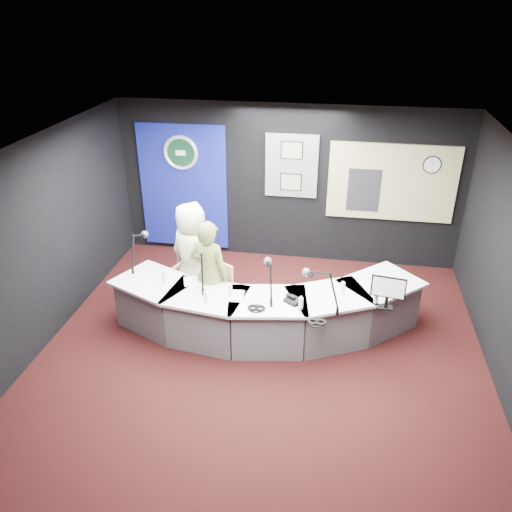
% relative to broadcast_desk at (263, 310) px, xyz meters
% --- Properties ---
extents(ground, '(6.00, 6.00, 0.00)m').
position_rel_broadcast_desk_xyz_m(ground, '(0.05, -0.55, -0.38)').
color(ground, black).
rests_on(ground, ground).
extents(ceiling, '(6.00, 6.00, 0.02)m').
position_rel_broadcast_desk_xyz_m(ceiling, '(0.05, -0.55, 2.42)').
color(ceiling, silver).
rests_on(ceiling, ground).
extents(wall_back, '(6.00, 0.02, 2.80)m').
position_rel_broadcast_desk_xyz_m(wall_back, '(0.05, 2.45, 1.02)').
color(wall_back, black).
rests_on(wall_back, ground).
extents(wall_front, '(6.00, 0.02, 2.80)m').
position_rel_broadcast_desk_xyz_m(wall_front, '(0.05, -3.55, 1.02)').
color(wall_front, black).
rests_on(wall_front, ground).
extents(wall_left, '(0.02, 6.00, 2.80)m').
position_rel_broadcast_desk_xyz_m(wall_left, '(-2.95, -0.55, 1.02)').
color(wall_left, black).
rests_on(wall_left, ground).
extents(broadcast_desk, '(4.50, 1.90, 0.75)m').
position_rel_broadcast_desk_xyz_m(broadcast_desk, '(0.00, 0.00, 0.00)').
color(broadcast_desk, silver).
rests_on(broadcast_desk, ground).
extents(backdrop_panel, '(1.60, 0.05, 2.30)m').
position_rel_broadcast_desk_xyz_m(backdrop_panel, '(-1.85, 2.42, 0.88)').
color(backdrop_panel, navy).
rests_on(backdrop_panel, wall_back).
extents(agency_seal, '(0.63, 0.07, 0.63)m').
position_rel_broadcast_desk_xyz_m(agency_seal, '(-1.85, 2.38, 1.52)').
color(agency_seal, silver).
rests_on(agency_seal, backdrop_panel).
extents(seal_center, '(0.48, 0.01, 0.48)m').
position_rel_broadcast_desk_xyz_m(seal_center, '(-1.85, 2.38, 1.52)').
color(seal_center, black).
rests_on(seal_center, backdrop_panel).
extents(pinboard, '(0.90, 0.04, 1.10)m').
position_rel_broadcast_desk_xyz_m(pinboard, '(0.10, 2.42, 1.38)').
color(pinboard, slate).
rests_on(pinboard, wall_back).
extents(framed_photo_upper, '(0.34, 0.02, 0.27)m').
position_rel_broadcast_desk_xyz_m(framed_photo_upper, '(0.10, 2.39, 1.65)').
color(framed_photo_upper, gray).
rests_on(framed_photo_upper, pinboard).
extents(framed_photo_lower, '(0.34, 0.02, 0.27)m').
position_rel_broadcast_desk_xyz_m(framed_photo_lower, '(0.10, 2.39, 1.09)').
color(framed_photo_lower, gray).
rests_on(framed_photo_lower, pinboard).
extents(booth_window_frame, '(2.12, 0.06, 1.32)m').
position_rel_broadcast_desk_xyz_m(booth_window_frame, '(1.80, 2.42, 1.18)').
color(booth_window_frame, tan).
rests_on(booth_window_frame, wall_back).
extents(booth_glow, '(2.00, 0.02, 1.20)m').
position_rel_broadcast_desk_xyz_m(booth_glow, '(1.80, 2.41, 1.18)').
color(booth_glow, beige).
rests_on(booth_glow, booth_window_frame).
extents(equipment_rack, '(0.55, 0.02, 0.75)m').
position_rel_broadcast_desk_xyz_m(equipment_rack, '(1.35, 2.39, 1.03)').
color(equipment_rack, black).
rests_on(equipment_rack, booth_window_frame).
extents(wall_clock, '(0.28, 0.01, 0.28)m').
position_rel_broadcast_desk_xyz_m(wall_clock, '(2.40, 2.39, 1.52)').
color(wall_clock, white).
rests_on(wall_clock, booth_window_frame).
extents(armchair_left, '(0.63, 0.63, 0.91)m').
position_rel_broadcast_desk_xyz_m(armchair_left, '(-1.20, 0.63, 0.08)').
color(armchair_left, tan).
rests_on(armchair_left, ground).
extents(armchair_right, '(0.67, 0.67, 0.86)m').
position_rel_broadcast_desk_xyz_m(armchair_right, '(-0.79, 0.07, 0.05)').
color(armchair_right, tan).
rests_on(armchair_right, ground).
extents(draped_jacket, '(0.51, 0.23, 0.70)m').
position_rel_broadcast_desk_xyz_m(draped_jacket, '(-1.29, 0.87, 0.24)').
color(draped_jacket, '#655F55').
rests_on(draped_jacket, armchair_left).
extents(person_man, '(0.97, 0.83, 1.67)m').
position_rel_broadcast_desk_xyz_m(person_man, '(-1.20, 0.63, 0.46)').
color(person_man, beige).
rests_on(person_man, ground).
extents(person_woman, '(0.69, 0.54, 1.66)m').
position_rel_broadcast_desk_xyz_m(person_woman, '(-0.79, 0.07, 0.46)').
color(person_woman, '#626735').
rests_on(person_woman, ground).
extents(computer_monitor, '(0.47, 0.10, 0.32)m').
position_rel_broadcast_desk_xyz_m(computer_monitor, '(1.64, -0.26, 0.70)').
color(computer_monitor, black).
rests_on(computer_monitor, broadcast_desk).
extents(desk_phone, '(0.26, 0.25, 0.05)m').
position_rel_broadcast_desk_xyz_m(desk_phone, '(0.45, -0.32, 0.40)').
color(desk_phone, black).
rests_on(desk_phone, broadcast_desk).
extents(headphones_near, '(0.23, 0.23, 0.04)m').
position_rel_broadcast_desk_xyz_m(headphones_near, '(0.79, -0.75, 0.39)').
color(headphones_near, black).
rests_on(headphones_near, broadcast_desk).
extents(headphones_far, '(0.22, 0.22, 0.04)m').
position_rel_broadcast_desk_xyz_m(headphones_far, '(-0.01, -0.56, 0.39)').
color(headphones_far, black).
rests_on(headphones_far, broadcast_desk).
extents(paper_stack, '(0.28, 0.33, 0.00)m').
position_rel_broadcast_desk_xyz_m(paper_stack, '(-1.04, -0.01, 0.38)').
color(paper_stack, white).
rests_on(paper_stack, broadcast_desk).
extents(notepad, '(0.22, 0.31, 0.00)m').
position_rel_broadcast_desk_xyz_m(notepad, '(-0.34, -0.29, 0.38)').
color(notepad, white).
rests_on(notepad, broadcast_desk).
extents(boom_mic_a, '(0.16, 0.74, 0.60)m').
position_rel_broadcast_desk_xyz_m(boom_mic_a, '(-1.95, 0.38, 0.68)').
color(boom_mic_a, black).
rests_on(boom_mic_a, broadcast_desk).
extents(boom_mic_b, '(0.27, 0.72, 0.60)m').
position_rel_broadcast_desk_xyz_m(boom_mic_b, '(-0.86, -0.03, 0.68)').
color(boom_mic_b, black).
rests_on(boom_mic_b, broadcast_desk).
extents(boom_mic_c, '(0.26, 0.72, 0.60)m').
position_rel_broadcast_desk_xyz_m(boom_mic_c, '(0.10, -0.16, 0.68)').
color(boom_mic_c, black).
rests_on(boom_mic_c, broadcast_desk).
extents(boom_mic_d, '(0.56, 0.55, 0.60)m').
position_rel_broadcast_desk_xyz_m(boom_mic_d, '(0.81, -0.30, 0.68)').
color(boom_mic_d, black).
rests_on(boom_mic_d, broadcast_desk).
extents(water_bottles, '(3.00, 0.59, 0.18)m').
position_rel_broadcast_desk_xyz_m(water_bottles, '(0.05, -0.24, 0.46)').
color(water_bottles, silver).
rests_on(water_bottles, broadcast_desk).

